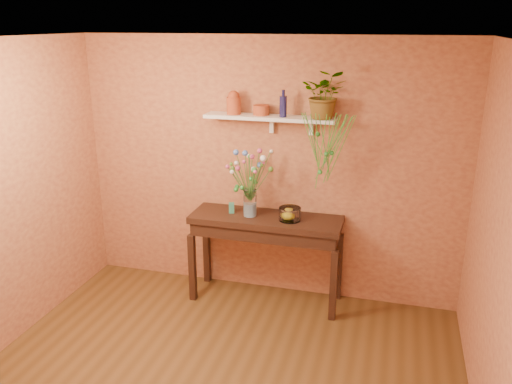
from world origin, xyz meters
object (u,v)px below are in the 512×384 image
(blue_bottle, at_px, (283,106))
(spider_plant, at_px, (325,94))
(sideboard, at_px, (266,229))
(glass_vase, at_px, (250,205))
(glass_bowl, at_px, (290,214))
(terracotta_jug, at_px, (234,103))
(bouquet, at_px, (249,169))

(blue_bottle, relative_size, spider_plant, 0.57)
(sideboard, bearing_deg, spider_plant, 12.71)
(blue_bottle, height_order, glass_vase, blue_bottle)
(glass_vase, height_order, glass_bowl, glass_vase)
(glass_bowl, bearing_deg, sideboard, 173.15)
(terracotta_jug, xyz_separation_m, glass_vase, (0.21, -0.14, -1.00))
(blue_bottle, bearing_deg, spider_plant, 1.37)
(sideboard, height_order, glass_vase, glass_vase)
(sideboard, bearing_deg, terracotta_jug, 160.78)
(sideboard, bearing_deg, glass_bowl, -6.85)
(bouquet, bearing_deg, glass_vase, 48.32)
(glass_bowl, bearing_deg, glass_vase, 177.86)
(terracotta_jug, bearing_deg, sideboard, -19.22)
(blue_bottle, height_order, glass_bowl, blue_bottle)
(glass_vase, xyz_separation_m, bouquet, (-0.01, -0.01, 0.37))
(glass_bowl, bearing_deg, blue_bottle, 129.80)
(terracotta_jug, height_order, bouquet, terracotta_jug)
(glass_bowl, bearing_deg, bouquet, 178.80)
(blue_bottle, relative_size, glass_bowl, 1.19)
(bouquet, relative_size, glass_bowl, 2.52)
(spider_plant, xyz_separation_m, glass_vase, (-0.70, -0.13, -1.11))
(spider_plant, distance_m, glass_bowl, 1.21)
(blue_bottle, distance_m, bouquet, 0.70)
(sideboard, height_order, spider_plant, spider_plant)
(terracotta_jug, bearing_deg, blue_bottle, -2.12)
(spider_plant, xyz_separation_m, bouquet, (-0.70, -0.14, -0.74))
(spider_plant, bearing_deg, sideboard, -167.29)
(glass_vase, relative_size, glass_bowl, 1.28)
(glass_vase, relative_size, bouquet, 0.51)
(bouquet, bearing_deg, sideboard, 7.15)
(blue_bottle, xyz_separation_m, bouquet, (-0.31, -0.13, -0.62))
(terracotta_jug, height_order, spider_plant, spider_plant)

